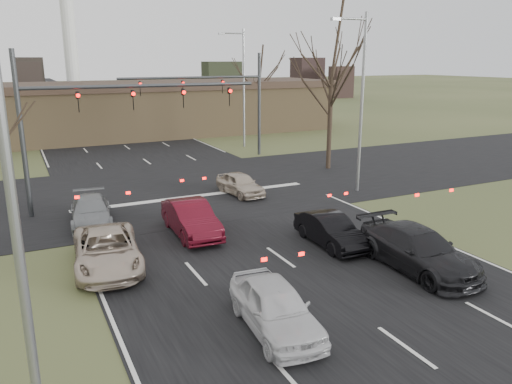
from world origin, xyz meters
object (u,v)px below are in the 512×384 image
Objects in this scene: streetlight_left at (21,180)px; car_red_ahead at (191,218)px; mast_arm_far at (226,93)px; car_black_hatch at (330,230)px; car_silver_suv at (107,250)px; car_charcoal_sedan at (418,250)px; building at (130,109)px; car_silver_ahead at (240,184)px; streetlight_right_near at (360,95)px; mast_arm_near at (92,110)px; car_white_sedan at (275,307)px; car_grey_ahead at (91,211)px; streetlight_right_far at (242,82)px.

streetlight_left is 2.21× the size of car_red_ahead.
mast_arm_far reaches higher than car_black_hatch.
streetlight_left is at bearing -99.75° from car_silver_suv.
car_charcoal_sedan is at bearing -47.89° from car_red_ahead.
building is at bearing 94.60° from car_charcoal_sedan.
car_red_ahead is at bearing -138.30° from car_silver_ahead.
streetlight_right_near is 2.69× the size of car_silver_ahead.
mast_arm_near is at bearing -106.13° from building.
car_white_sedan is at bearing -134.72° from car_black_hatch.
car_black_hatch is (-6.29, -6.68, -4.93)m from streetlight_right_near.
car_silver_ahead is at bearing 18.42° from car_grey_ahead.
streetlight_right_near and streetlight_right_far have the same top height.
car_charcoal_sedan is at bearing -115.39° from streetlight_right_near.
car_black_hatch is (11.35, 7.32, -4.93)m from streetlight_left.
building is 26.14m from mast_arm_near.
mast_arm_near is 7.89m from car_red_ahead.
car_red_ahead is at bearing 59.38° from streetlight_left.
car_white_sedan is (2.51, -14.62, -4.36)m from mast_arm_near.
car_silver_ahead is (11.29, 16.29, -4.95)m from streetlight_left.
car_red_ahead is at bearing 143.63° from car_black_hatch.
mast_arm_far is at bearing 60.94° from streetlight_left.
streetlight_right_near is (17.64, 14.00, 0.00)m from streetlight_left.
building is 8.41× the size of car_silver_suv.
mast_arm_near is 1.21× the size of streetlight_right_near.
streetlight_right_far is 31.43m from car_white_sedan.
car_red_ahead is at bearing -97.83° from building.
mast_arm_far is at bearing 81.53° from car_black_hatch.
mast_arm_near is 8.92m from car_silver_ahead.
mast_arm_near is 2.89× the size of car_white_sedan.
streetlight_right_near reaches higher than car_silver_suv.
mast_arm_near is 9.15m from car_silver_suv.
mast_arm_far is 1.11× the size of streetlight_right_far.
mast_arm_far is at bearing 63.48° from car_red_ahead.
streetlight_right_far is 23.51m from car_red_ahead.
mast_arm_near is 17.38m from streetlight_left.
car_black_hatch is 11.17m from car_grey_ahead.
car_silver_suv is (-8.22, -32.98, -1.96)m from building.
mast_arm_near is at bearing 167.95° from streetlight_right_near.
streetlight_left is 20.43m from car_silver_ahead.
car_black_hatch is at bearing -51.27° from mast_arm_near.
streetlight_right_near reaches higher than building.
mast_arm_far is 12.15m from car_silver_ahead.
mast_arm_far is (11.41, 10.00, -0.06)m from mast_arm_near.
mast_arm_far is 1.11× the size of streetlight_right_near.
mast_arm_near is 1.21× the size of streetlight_right_far.
streetlight_right_far reaches higher than mast_arm_far.
building is 4.24× the size of streetlight_right_far.
car_black_hatch is 0.90× the size of car_grey_ahead.
car_silver_suv is 4.49m from car_red_ahead.
mast_arm_near is 16.64m from car_charcoal_sedan.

